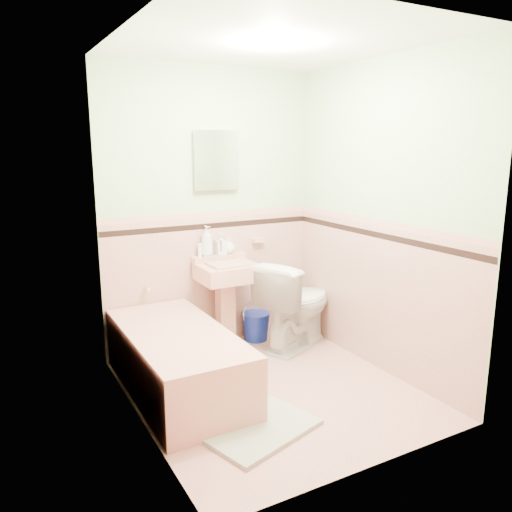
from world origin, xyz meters
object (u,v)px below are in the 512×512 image
sink (228,308)px  shoe (240,419)px  soap_bottle_mid (221,244)px  soap_bottle_right (228,245)px  bucket (256,326)px  medicine_cabinet (216,160)px  toilet (296,304)px  bathtub (178,363)px  soap_bottle_left (207,241)px

sink → shoe: bearing=-112.4°
soap_bottle_mid → shoe: size_ratio=1.28×
soap_bottle_right → bucket: 0.84m
medicine_cabinet → soap_bottle_right: (0.09, -0.03, -0.77)m
soap_bottle_right → toilet: soap_bottle_right is taller
medicine_cabinet → soap_bottle_right: size_ratio=3.38×
bathtub → sink: sink is taller
toilet → bucket: 0.49m
bathtub → soap_bottle_left: bearing=51.7°
soap_bottle_left → bucket: 0.98m
sink → soap_bottle_left: bearing=123.6°
soap_bottle_right → toilet: bearing=-38.8°
soap_bottle_left → medicine_cabinet: bearing=14.1°
bathtub → medicine_cabinet: size_ratio=2.91×
soap_bottle_right → toilet: size_ratio=0.19×
bucket → medicine_cabinet: bearing=161.9°
bathtub → soap_bottle_mid: soap_bottle_mid is taller
medicine_cabinet → soap_bottle_mid: size_ratio=2.67×
sink → medicine_cabinet: bearing=90.0°
soap_bottle_left → toilet: size_ratio=0.33×
bathtub → bucket: 1.20m
soap_bottle_left → soap_bottle_mid: size_ratio=1.41×
soap_bottle_mid → shoe: soap_bottle_mid is taller
bathtub → soap_bottle_right: size_ratio=9.85×
toilet → medicine_cabinet: bearing=30.7°
bathtub → bucket: bearing=31.7°
toilet → soap_bottle_right: bearing=27.8°
soap_bottle_right → bucket: (0.24, -0.08, -0.80)m
bathtub → bucket: size_ratio=5.60×
medicine_cabinet → soap_bottle_left: size_ratio=1.89×
soap_bottle_right → sink: bearing=-117.5°
bucket → soap_bottle_right: bearing=161.7°
medicine_cabinet → soap_bottle_mid: (0.02, -0.03, -0.75)m
medicine_cabinet → soap_bottle_left: (-0.12, -0.03, -0.71)m
soap_bottle_left → bucket: (0.46, -0.08, -0.86)m
medicine_cabinet → sink: bearing=-90.0°
sink → medicine_cabinet: size_ratio=1.56×
medicine_cabinet → shoe: medicine_cabinet is taller
medicine_cabinet → soap_bottle_left: 0.72m
soap_bottle_left → soap_bottle_right: size_ratio=1.79×
bathtub → medicine_cabinet: 1.78m
toilet → shoe: (-1.09, -1.00, -0.35)m
bathtub → toilet: 1.32m
bucket → shoe: (-0.84, -1.32, -0.07)m
soap_bottle_left → soap_bottle_mid: bearing=0.0°
sink → bathtub: bearing=-142.1°
toilet → bucket: toilet is taller
medicine_cabinet → toilet: (0.58, -0.42, -1.29)m
soap_bottle_right → bucket: bearing=-18.3°
soap_bottle_left → bucket: size_ratio=1.02×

